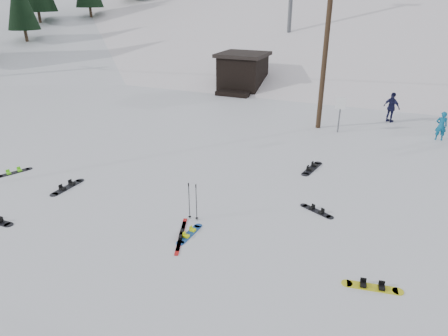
% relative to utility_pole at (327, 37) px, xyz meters
% --- Properties ---
extents(ground, '(200.00, 200.00, 0.00)m').
position_rel_utility_pole_xyz_m(ground, '(-2.00, -14.00, -4.68)').
color(ground, white).
rests_on(ground, ground).
extents(ski_slope, '(60.00, 85.24, 65.97)m').
position_rel_utility_pole_xyz_m(ski_slope, '(-2.00, 41.00, -16.68)').
color(ski_slope, white).
rests_on(ski_slope, ground).
extents(ridge_left, '(47.54, 95.03, 58.38)m').
position_rel_utility_pole_xyz_m(ridge_left, '(-38.00, 34.00, -15.68)').
color(ridge_left, white).
rests_on(ridge_left, ground).
extents(treeline_left, '(20.00, 64.00, 10.00)m').
position_rel_utility_pole_xyz_m(treeline_left, '(-36.00, 26.00, -4.68)').
color(treeline_left, black).
rests_on(treeline_left, ground).
extents(treeline_crest, '(50.00, 6.00, 10.00)m').
position_rel_utility_pole_xyz_m(treeline_crest, '(-2.00, 72.00, -4.68)').
color(treeline_crest, black).
rests_on(treeline_crest, ski_slope).
extents(utility_pole, '(2.00, 0.26, 9.00)m').
position_rel_utility_pole_xyz_m(utility_pole, '(0.00, 0.00, 0.00)').
color(utility_pole, '#3A2819').
rests_on(utility_pole, ground).
extents(trail_sign, '(0.50, 0.09, 1.85)m').
position_rel_utility_pole_xyz_m(trail_sign, '(1.10, -0.42, -3.41)').
color(trail_sign, '#595B60').
rests_on(trail_sign, ground).
extents(lift_hut, '(3.40, 4.10, 2.75)m').
position_rel_utility_pole_xyz_m(lift_hut, '(-7.00, 6.94, -3.32)').
color(lift_hut, black).
rests_on(lift_hut, ground).
extents(hero_snowboard, '(0.30, 1.28, 0.09)m').
position_rel_utility_pole_xyz_m(hero_snowboard, '(-1.52, -12.08, -4.66)').
color(hero_snowboard, '#194DA6').
rests_on(hero_snowboard, ground).
extents(hero_skis, '(0.80, 1.88, 0.10)m').
position_rel_utility_pole_xyz_m(hero_skis, '(-1.70, -12.26, -4.65)').
color(hero_skis, '#AA1111').
rests_on(hero_skis, ground).
extents(ski_poles, '(0.35, 0.09, 1.25)m').
position_rel_utility_pole_xyz_m(ski_poles, '(-1.82, -11.23, -4.04)').
color(ski_poles, black).
rests_on(ski_poles, ground).
extents(board_scatter_b, '(0.33, 1.61, 0.11)m').
position_rel_utility_pole_xyz_m(board_scatter_b, '(-7.17, -11.05, -4.65)').
color(board_scatter_b, black).
rests_on(board_scatter_b, ground).
extents(board_scatter_c, '(0.72, 1.31, 0.10)m').
position_rel_utility_pole_xyz_m(board_scatter_c, '(-10.12, -10.84, -4.66)').
color(board_scatter_c, black).
rests_on(board_scatter_c, ground).
extents(board_scatter_d, '(1.20, 0.71, 0.09)m').
position_rel_utility_pole_xyz_m(board_scatter_d, '(1.72, -9.20, -4.66)').
color(board_scatter_d, black).
rests_on(board_scatter_d, ground).
extents(board_scatter_e, '(1.45, 0.45, 0.10)m').
position_rel_utility_pole_xyz_m(board_scatter_e, '(3.71, -12.44, -4.65)').
color(board_scatter_e, yellow).
rests_on(board_scatter_e, ground).
extents(board_scatter_f, '(0.58, 1.69, 0.12)m').
position_rel_utility_pole_xyz_m(board_scatter_f, '(0.85, -5.74, -4.65)').
color(board_scatter_f, black).
rests_on(board_scatter_f, ground).
extents(skier_teal, '(0.55, 0.39, 1.44)m').
position_rel_utility_pole_xyz_m(skier_teal, '(5.87, 0.31, -3.96)').
color(skier_teal, '#0D5B83').
rests_on(skier_teal, ground).
extents(skier_navy, '(1.05, 0.86, 1.67)m').
position_rel_utility_pole_xyz_m(skier_navy, '(3.51, 2.64, -3.85)').
color(skier_navy, '#1B1C44').
rests_on(skier_navy, ground).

